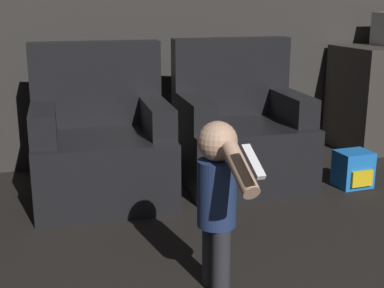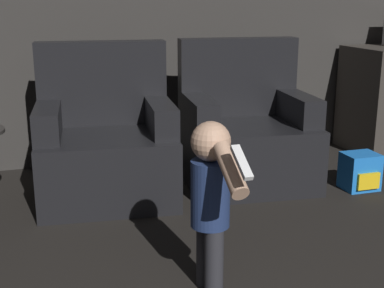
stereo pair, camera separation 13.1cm
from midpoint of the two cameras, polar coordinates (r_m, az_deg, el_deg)
name	(u,v)px [view 2 (the right image)]	position (r m, az deg, el deg)	size (l,w,h in m)	color
wall_back	(106,2)	(4.37, -8.25, 14.81)	(8.40, 0.05, 2.60)	#33302D
armchair_left	(106,146)	(3.66, -8.13, -0.22)	(0.97, 0.86, 1.04)	black
armchair_right	(246,135)	(3.94, 6.72, 0.97)	(0.96, 0.86, 1.04)	black
person_toddler	(211,194)	(2.40, 3.60, -5.37)	(0.18, 0.56, 0.81)	#28282D
toy_backpack	(360,172)	(4.02, 18.39, -2.81)	(0.24, 0.22, 0.26)	blue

